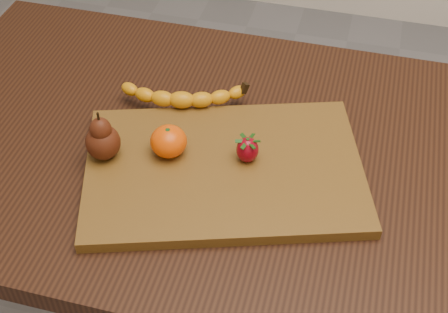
% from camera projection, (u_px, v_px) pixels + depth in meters
% --- Properties ---
extents(table, '(1.00, 0.70, 0.76)m').
position_uv_depth(table, '(181.00, 178.00, 1.16)').
color(table, black).
rests_on(table, ground).
extents(cutting_board, '(0.52, 0.42, 0.02)m').
position_uv_depth(cutting_board, '(224.00, 170.00, 1.02)').
color(cutting_board, brown).
rests_on(cutting_board, table).
extents(banana, '(0.20, 0.09, 0.03)m').
position_uv_depth(banana, '(182.00, 100.00, 1.11)').
color(banana, orange).
rests_on(banana, cutting_board).
extents(pear, '(0.07, 0.07, 0.09)m').
position_uv_depth(pear, '(102.00, 135.00, 1.00)').
color(pear, '#4C1D0C').
rests_on(pear, cutting_board).
extents(mandarin, '(0.07, 0.07, 0.05)m').
position_uv_depth(mandarin, '(169.00, 141.00, 1.02)').
color(mandarin, '#F04B02').
rests_on(mandarin, cutting_board).
extents(strawberry, '(0.04, 0.04, 0.05)m').
position_uv_depth(strawberry, '(247.00, 149.00, 1.01)').
color(strawberry, maroon).
rests_on(strawberry, cutting_board).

